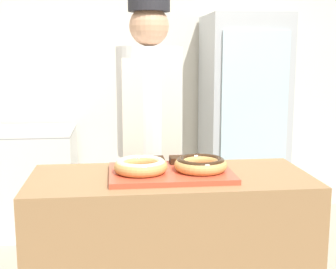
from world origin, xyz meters
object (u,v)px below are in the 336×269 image
beverage_fridge (242,122)px  donut_light_glaze (141,165)px  baker_person (150,141)px  brownie_back_right (179,160)px  brownie_back_left (155,160)px  chest_freezer (12,181)px  donut_chocolate_glaze (201,164)px  serving_tray (170,173)px

beverage_fridge → donut_light_glaze: bearing=-119.1°
donut_light_glaze → beverage_fridge: 2.00m
donut_light_glaze → baker_person: baker_person is taller
brownie_back_right → donut_light_glaze: bearing=-140.1°
brownie_back_right → baker_person: baker_person is taller
brownie_back_right → brownie_back_left: bearing=180.0°
brownie_back_left → chest_freezer: brownie_back_left is taller
donut_chocolate_glaze → baker_person: bearing=105.3°
beverage_fridge → brownie_back_right: bearing=-116.0°
serving_tray → chest_freezer: size_ratio=0.56×
serving_tray → donut_chocolate_glaze: 0.15m
serving_tray → donut_light_glaze: size_ratio=2.31×
donut_chocolate_glaze → brownie_back_left: (-0.20, 0.17, -0.02)m
serving_tray → brownie_back_left: size_ratio=6.58×
donut_light_glaze → beverage_fridge: size_ratio=0.14×
brownie_back_left → baker_person: bearing=88.4°
donut_light_glaze → baker_person: 0.69m
beverage_fridge → chest_freezer: (-1.94, 0.01, -0.46)m
donut_chocolate_glaze → baker_person: size_ratio=0.14×
donut_chocolate_glaze → brownie_back_right: 0.19m
beverage_fridge → baker_person: bearing=-129.5°
serving_tray → chest_freezer: bearing=122.8°
brownie_back_left → beverage_fridge: size_ratio=0.05×
brownie_back_left → baker_person: size_ratio=0.05×
donut_light_glaze → brownie_back_left: size_ratio=2.86×
serving_tray → donut_light_glaze: (-0.14, -0.02, 0.05)m
donut_light_glaze → serving_tray: bearing=7.8°
donut_light_glaze → chest_freezer: size_ratio=0.24×
chest_freezer → donut_chocolate_glaze: bearing=-54.4°
brownie_back_left → baker_person: (0.01, 0.51, 0.00)m
donut_light_glaze → brownie_back_right: donut_light_glaze is taller
serving_tray → baker_person: baker_person is taller
brownie_back_left → chest_freezer: size_ratio=0.08×
donut_light_glaze → beverage_fridge: bearing=60.9°
baker_person → brownie_back_left: bearing=-91.6°
serving_tray → beverage_fridge: (0.83, 1.72, -0.02)m
brownie_back_left → donut_light_glaze: bearing=-116.0°
donut_chocolate_glaze → beverage_fridge: 1.88m
serving_tray → brownie_back_right: bearing=68.2°
donut_chocolate_glaze → baker_person: baker_person is taller
baker_person → chest_freezer: bearing=135.0°
donut_chocolate_glaze → chest_freezer: bearing=125.6°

